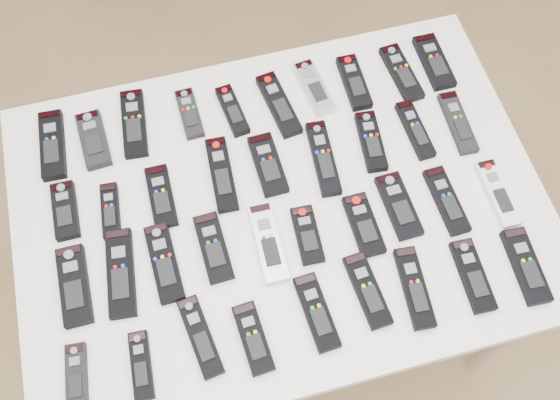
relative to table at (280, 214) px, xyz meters
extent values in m
plane|color=#8C6947|center=(0.11, -0.07, -0.72)|extent=(4.00, 4.00, 0.00)
cube|color=white|center=(0.00, 0.00, 0.04)|extent=(1.25, 0.88, 0.04)
cylinder|color=beige|center=(0.56, -0.38, -0.35)|extent=(0.04, 0.04, 0.74)
cylinder|color=beige|center=(-0.56, 0.38, -0.35)|extent=(0.04, 0.04, 0.74)
cylinder|color=beige|center=(0.56, 0.38, -0.35)|extent=(0.04, 0.04, 0.74)
cube|color=black|center=(-0.50, 0.29, 0.07)|extent=(0.07, 0.19, 0.02)
cube|color=black|center=(-0.40, 0.28, 0.07)|extent=(0.07, 0.16, 0.02)
cube|color=black|center=(-0.30, 0.31, 0.07)|extent=(0.07, 0.20, 0.02)
cube|color=black|center=(-0.16, 0.30, 0.07)|extent=(0.05, 0.15, 0.02)
cube|color=black|center=(-0.05, 0.28, 0.07)|extent=(0.06, 0.15, 0.02)
cube|color=black|center=(0.07, 0.27, 0.07)|extent=(0.08, 0.20, 0.02)
cube|color=#B7B7BC|center=(0.17, 0.29, 0.07)|extent=(0.07, 0.17, 0.02)
cube|color=black|center=(0.27, 0.28, 0.07)|extent=(0.06, 0.16, 0.02)
cube|color=black|center=(0.41, 0.28, 0.07)|extent=(0.07, 0.18, 0.02)
cube|color=black|center=(0.50, 0.29, 0.07)|extent=(0.06, 0.17, 0.02)
cube|color=black|center=(-0.49, 0.11, 0.07)|extent=(0.05, 0.14, 0.02)
cube|color=black|center=(-0.39, 0.08, 0.07)|extent=(0.05, 0.14, 0.02)
cube|color=black|center=(-0.27, 0.09, 0.07)|extent=(0.06, 0.16, 0.02)
cube|color=black|center=(-0.12, 0.11, 0.07)|extent=(0.06, 0.20, 0.02)
cube|color=black|center=(0.00, 0.10, 0.07)|extent=(0.07, 0.17, 0.02)
cube|color=black|center=(0.13, 0.09, 0.07)|extent=(0.06, 0.20, 0.02)
cube|color=black|center=(0.26, 0.10, 0.07)|extent=(0.07, 0.17, 0.02)
cube|color=black|center=(0.38, 0.11, 0.07)|extent=(0.05, 0.17, 0.02)
cube|color=black|center=(0.49, 0.10, 0.07)|extent=(0.05, 0.18, 0.02)
cube|color=black|center=(-0.49, -0.08, 0.07)|extent=(0.06, 0.18, 0.02)
cube|color=black|center=(-0.39, -0.08, 0.07)|extent=(0.08, 0.21, 0.02)
cube|color=black|center=(-0.29, -0.08, 0.07)|extent=(0.06, 0.19, 0.02)
cube|color=black|center=(-0.18, -0.07, 0.07)|extent=(0.06, 0.17, 0.02)
cube|color=#B7B7BC|center=(-0.05, -0.09, 0.07)|extent=(0.06, 0.19, 0.02)
cube|color=black|center=(0.04, -0.10, 0.07)|extent=(0.06, 0.14, 0.02)
cube|color=black|center=(0.17, -0.11, 0.07)|extent=(0.06, 0.15, 0.02)
cube|color=black|center=(0.27, -0.08, 0.07)|extent=(0.07, 0.17, 0.02)
cube|color=black|center=(0.38, -0.10, 0.07)|extent=(0.05, 0.18, 0.02)
cube|color=silver|center=(0.51, -0.11, 0.07)|extent=(0.05, 0.18, 0.02)
cube|color=black|center=(-0.51, -0.28, 0.07)|extent=(0.05, 0.14, 0.02)
cube|color=black|center=(-0.38, -0.29, 0.07)|extent=(0.05, 0.14, 0.02)
cube|color=black|center=(-0.25, -0.27, 0.07)|extent=(0.07, 0.18, 0.02)
cube|color=black|center=(-0.14, -0.30, 0.07)|extent=(0.06, 0.16, 0.02)
cube|color=black|center=(0.01, -0.28, 0.07)|extent=(0.06, 0.18, 0.02)
cube|color=black|center=(0.13, -0.26, 0.07)|extent=(0.06, 0.18, 0.02)
cube|color=black|center=(0.23, -0.28, 0.07)|extent=(0.06, 0.19, 0.02)
cube|color=black|center=(0.37, -0.29, 0.07)|extent=(0.06, 0.17, 0.02)
cube|color=black|center=(0.49, -0.30, 0.07)|extent=(0.06, 0.18, 0.02)
camera|label=1|loc=(-0.16, -0.62, 1.39)|focal=40.00mm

